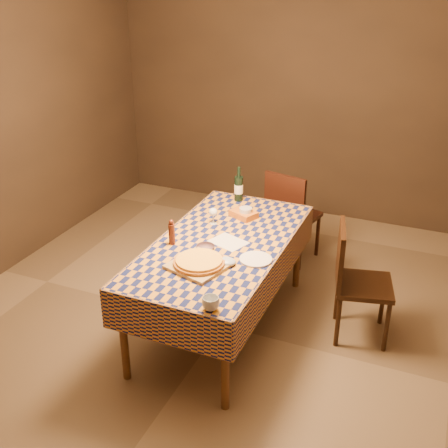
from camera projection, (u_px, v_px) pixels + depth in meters
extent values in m
plane|color=brown|center=(222.00, 326.00, 4.57)|extent=(5.00, 5.00, 0.00)
cube|color=#34271D|center=(312.00, 96.00, 6.06)|extent=(4.50, 0.10, 2.70)
cylinder|color=brown|center=(123.00, 335.00, 3.85)|extent=(0.06, 0.06, 0.75)
cylinder|color=brown|center=(225.00, 363.00, 3.59)|extent=(0.06, 0.06, 0.75)
cylinder|color=brown|center=(219.00, 234.00, 5.23)|extent=(0.06, 0.06, 0.75)
cylinder|color=brown|center=(298.00, 249.00, 4.96)|extent=(0.06, 0.06, 0.75)
cube|color=brown|center=(221.00, 246.00, 4.25)|extent=(0.90, 1.80, 0.03)
cube|color=brown|center=(221.00, 243.00, 4.24)|extent=(0.92, 1.82, 0.02)
cube|color=brown|center=(165.00, 325.00, 3.54)|extent=(0.94, 0.01, 0.30)
cube|color=brown|center=(261.00, 214.00, 5.06)|extent=(0.94, 0.01, 0.30)
cube|color=brown|center=(168.00, 248.00, 4.47)|extent=(0.01, 1.84, 0.30)
cube|color=brown|center=(279.00, 271.00, 4.14)|extent=(0.01, 1.84, 0.30)
cube|color=#A8874F|center=(199.00, 265.00, 3.90)|extent=(0.45, 0.45, 0.02)
cylinder|color=#A25A1B|center=(199.00, 262.00, 3.89)|extent=(0.47, 0.47, 0.02)
cylinder|color=gold|center=(199.00, 260.00, 3.89)|extent=(0.42, 0.42, 0.02)
cylinder|color=#4D1E12|center=(172.00, 234.00, 4.18)|extent=(0.05, 0.05, 0.16)
sphere|color=#4D1E12|center=(171.00, 222.00, 4.13)|extent=(0.04, 0.04, 0.04)
imported|color=#58404A|center=(206.00, 248.00, 4.10)|extent=(0.17, 0.17, 0.04)
cylinder|color=white|center=(213.00, 223.00, 4.53)|extent=(0.06, 0.06, 0.00)
cylinder|color=white|center=(213.00, 219.00, 4.51)|extent=(0.01, 0.01, 0.06)
sphere|color=white|center=(213.00, 212.00, 4.48)|extent=(0.07, 0.07, 0.07)
ellipsoid|color=#430819|center=(213.00, 213.00, 4.49)|extent=(0.04, 0.04, 0.03)
cylinder|color=black|center=(239.00, 189.00, 4.91)|extent=(0.08, 0.08, 0.22)
cylinder|color=black|center=(239.00, 172.00, 4.85)|extent=(0.03, 0.03, 0.09)
cylinder|color=#EDEACA|center=(239.00, 189.00, 4.91)|extent=(0.08, 0.08, 0.08)
cylinder|color=silver|center=(246.00, 213.00, 4.62)|extent=(0.13, 0.13, 0.09)
cube|color=#B96118|center=(244.00, 214.00, 4.63)|extent=(0.25, 0.22, 0.05)
cylinder|color=white|center=(256.00, 259.00, 3.99)|extent=(0.26, 0.26, 0.01)
imported|color=silver|center=(211.00, 303.00, 3.42)|extent=(0.13, 0.13, 0.09)
cube|color=silver|center=(228.00, 242.00, 4.24)|extent=(0.32, 0.28, 0.00)
ellipsoid|color=#A1B3CE|center=(225.00, 261.00, 3.93)|extent=(0.17, 0.14, 0.04)
cube|color=black|center=(294.00, 216.00, 5.42)|extent=(0.50, 0.50, 0.04)
cube|color=black|center=(285.00, 199.00, 5.17)|extent=(0.42, 0.13, 0.46)
cylinder|color=black|center=(317.00, 236.00, 5.56)|extent=(0.04, 0.04, 0.43)
cylinder|color=black|center=(286.00, 226.00, 5.75)|extent=(0.04, 0.04, 0.43)
cylinder|color=black|center=(300.00, 250.00, 5.30)|extent=(0.04, 0.04, 0.43)
cylinder|color=black|center=(267.00, 239.00, 5.49)|extent=(0.04, 0.04, 0.43)
cube|color=black|center=(364.00, 286.00, 4.28)|extent=(0.50, 0.50, 0.04)
cube|color=black|center=(340.00, 255.00, 4.20)|extent=(0.13, 0.42, 0.46)
cylinder|color=black|center=(387.00, 327.00, 4.20)|extent=(0.04, 0.04, 0.43)
cylinder|color=black|center=(383.00, 301.00, 4.52)|extent=(0.04, 0.04, 0.43)
cylinder|color=black|center=(338.00, 322.00, 4.25)|extent=(0.04, 0.04, 0.43)
cylinder|color=black|center=(337.00, 297.00, 4.57)|extent=(0.04, 0.04, 0.43)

